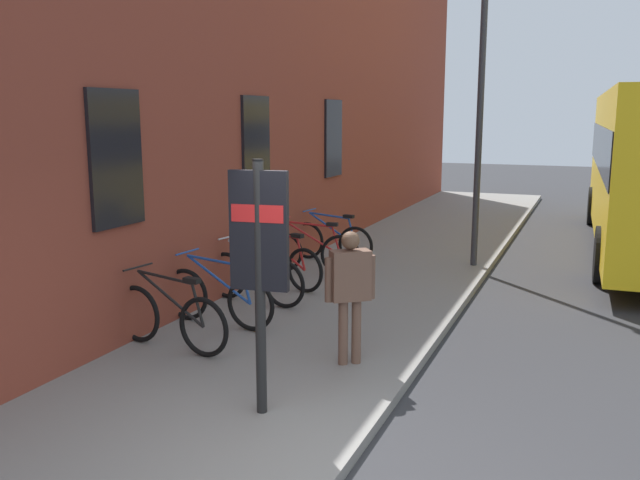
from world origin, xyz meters
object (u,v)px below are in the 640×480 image
(street_lamp, at_px, (481,84))
(bicycle_end_of_row, at_px, (331,241))
(bicycle_beside_lamp, at_px, (312,252))
(bicycle_under_window, at_px, (255,278))
(bicycle_mid_rack, at_px, (170,318))
(bicycle_far_end, at_px, (218,297))
(transit_info_sign, at_px, (259,247))
(bicycle_by_door, at_px, (280,264))
(pedestrian_by_facade, at_px, (350,284))

(street_lamp, bearing_deg, bicycle_end_of_row, 105.50)
(bicycle_beside_lamp, distance_m, street_lamp, 4.26)
(bicycle_under_window, bearing_deg, bicycle_mid_rack, 179.90)
(bicycle_far_end, relative_size, transit_info_sign, 0.74)
(bicycle_beside_lamp, height_order, bicycle_end_of_row, same)
(bicycle_mid_rack, bearing_deg, street_lamp, -23.25)
(bicycle_under_window, distance_m, bicycle_end_of_row, 3.13)
(bicycle_by_door, relative_size, pedestrian_by_facade, 1.13)
(bicycle_mid_rack, height_order, bicycle_far_end, same)
(bicycle_mid_rack, xyz_separation_m, street_lamp, (6.02, -2.59, 2.92))
(transit_info_sign, bearing_deg, street_lamp, -6.20)
(bicycle_far_end, relative_size, bicycle_beside_lamp, 1.00)
(bicycle_end_of_row, bearing_deg, bicycle_beside_lamp, -177.47)
(bicycle_far_end, distance_m, bicycle_by_door, 2.12)
(pedestrian_by_facade, bearing_deg, bicycle_far_end, 72.69)
(bicycle_beside_lamp, relative_size, transit_info_sign, 0.74)
(bicycle_end_of_row, bearing_deg, pedestrian_by_facade, -156.43)
(bicycle_far_end, bearing_deg, transit_info_sign, -140.83)
(bicycle_by_door, relative_size, transit_info_sign, 0.72)
(bicycle_mid_rack, xyz_separation_m, bicycle_beside_lamp, (4.25, -0.05, 0.00))
(bicycle_mid_rack, bearing_deg, bicycle_by_door, 0.87)
(bicycle_by_door, relative_size, street_lamp, 0.31)
(bicycle_beside_lamp, height_order, street_lamp, street_lamp)
(bicycle_under_window, bearing_deg, street_lamp, -33.89)
(pedestrian_by_facade, bearing_deg, bicycle_beside_lamp, 28.52)
(bicycle_mid_rack, height_order, bicycle_beside_lamp, same)
(bicycle_far_end, distance_m, street_lamp, 6.32)
(bicycle_beside_lamp, bearing_deg, pedestrian_by_facade, -151.48)
(bicycle_mid_rack, relative_size, street_lamp, 0.31)
(bicycle_far_end, xyz_separation_m, transit_info_sign, (-2.16, -1.76, 1.21))
(bicycle_under_window, distance_m, pedestrian_by_facade, 2.86)
(bicycle_by_door, bearing_deg, bicycle_beside_lamp, -4.99)
(bicycle_beside_lamp, xyz_separation_m, pedestrian_by_facade, (-3.87, -2.11, 0.54))
(pedestrian_by_facade, relative_size, street_lamp, 0.27)
(bicycle_mid_rack, bearing_deg, bicycle_far_end, -2.78)
(bicycle_end_of_row, relative_size, street_lamp, 0.31)
(bicycle_by_door, bearing_deg, bicycle_far_end, -177.35)
(bicycle_mid_rack, relative_size, transit_info_sign, 0.73)
(bicycle_mid_rack, height_order, transit_info_sign, transit_info_sign)
(bicycle_end_of_row, bearing_deg, bicycle_by_door, 178.69)
(bicycle_mid_rack, xyz_separation_m, bicycle_far_end, (1.03, -0.05, 0.00))
(bicycle_by_door, xyz_separation_m, pedestrian_by_facade, (-2.77, -2.20, 0.54))
(transit_info_sign, height_order, street_lamp, street_lamp)
(bicycle_end_of_row, relative_size, pedestrian_by_facade, 1.16)
(bicycle_far_end, xyz_separation_m, bicycle_end_of_row, (4.28, 0.05, 0.00))
(bicycle_under_window, distance_m, street_lamp, 5.48)
(bicycle_end_of_row, xyz_separation_m, transit_info_sign, (-6.44, -1.81, 1.21))
(transit_info_sign, bearing_deg, bicycle_end_of_row, 15.70)
(bicycle_beside_lamp, xyz_separation_m, transit_info_sign, (-5.38, -1.76, 1.21))
(bicycle_under_window, xyz_separation_m, street_lamp, (3.85, -2.58, 2.92))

